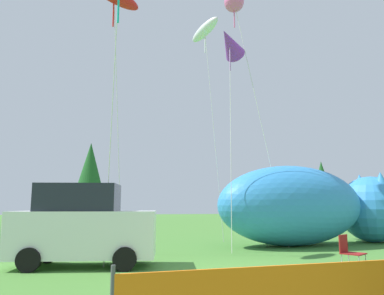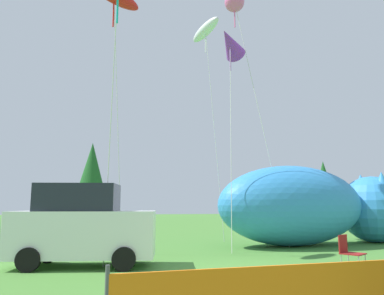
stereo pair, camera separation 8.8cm
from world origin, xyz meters
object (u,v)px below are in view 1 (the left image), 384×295
object	(u,v)px
inflatable_cat	(312,208)
kite_white_ghost	(205,31)
kite_pink_octopus	(234,3)
parked_car	(84,226)
kite_purple_delta	(230,44)
folding_chair	(349,250)

from	to	relation	value
inflatable_cat	kite_white_ghost	world-z (taller)	kite_white_ghost
kite_pink_octopus	kite_white_ghost	bearing A→B (deg)	107.75
parked_car	kite_pink_octopus	world-z (taller)	kite_pink_octopus
kite_pink_octopus	kite_purple_delta	size ratio (longest dim) A/B	1.22
inflatable_cat	kite_purple_delta	xyz separation A→B (m)	(-3.67, -0.04, 7.38)
folding_chair	inflatable_cat	distance (m)	6.30
kite_pink_octopus	kite_purple_delta	world-z (taller)	kite_pink_octopus
folding_chair	kite_pink_octopus	size ratio (longest dim) A/B	0.08
kite_purple_delta	kite_white_ghost	xyz separation A→B (m)	(-0.39, 3.32, 2.17)
parked_car	inflatable_cat	xyz separation A→B (m)	(9.36, 4.09, 0.45)
folding_chair	kite_pink_octopus	xyz separation A→B (m)	(-1.10, 6.46, 10.84)
kite_purple_delta	kite_pink_octopus	bearing A→B (deg)	55.52
folding_chair	kite_purple_delta	world-z (taller)	kite_purple_delta
folding_chair	kite_purple_delta	size ratio (longest dim) A/B	0.09
kite_pink_octopus	kite_white_ghost	distance (m)	2.79
kite_pink_octopus	inflatable_cat	bearing A→B (deg)	-10.93
folding_chair	kite_pink_octopus	bearing A→B (deg)	155.02
folding_chair	kite_pink_octopus	world-z (taller)	kite_pink_octopus
kite_pink_octopus	folding_chair	bearing A→B (deg)	-80.30
parked_car	kite_white_ghost	size ratio (longest dim) A/B	0.36
parked_car	kite_purple_delta	world-z (taller)	kite_purple_delta
inflatable_cat	kite_white_ghost	size ratio (longest dim) A/B	0.82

